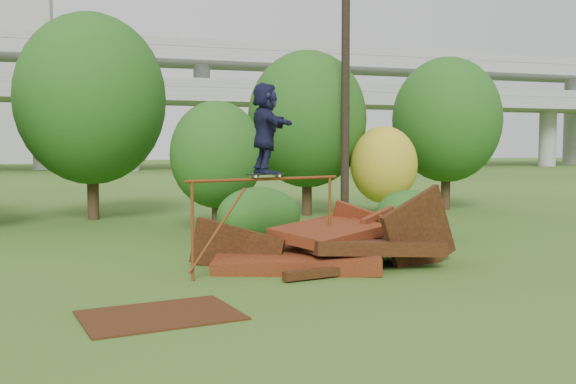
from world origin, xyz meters
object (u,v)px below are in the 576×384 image
object	(u,v)px
scrap_pile	(328,248)
flat_plate	(160,315)
skater	(265,128)
utility_pole	(345,81)

from	to	relation	value
scrap_pile	flat_plate	xyz separation A→B (m)	(-3.87, -3.01, -0.36)
flat_plate	scrap_pile	bearing A→B (deg)	37.87
scrap_pile	skater	distance (m)	2.91
skater	utility_pole	bearing A→B (deg)	-37.25
skater	flat_plate	bearing A→B (deg)	134.92
scrap_pile	utility_pole	bearing A→B (deg)	64.63
scrap_pile	skater	size ratio (longest dim) A/B	3.20
flat_plate	utility_pole	distance (m)	13.42
skater	utility_pole	world-z (taller)	utility_pole
scrap_pile	skater	xyz separation A→B (m)	(-1.44, -0.21, 2.52)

